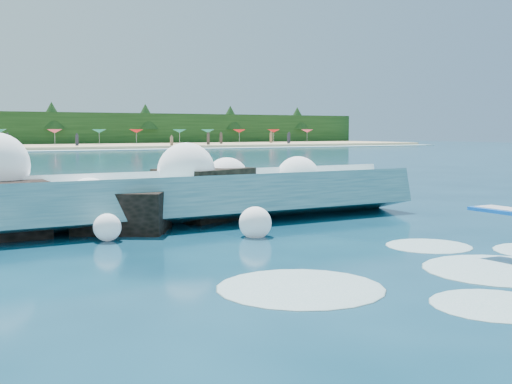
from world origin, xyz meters
The scene contains 5 objects.
ground centered at (0.00, 0.00, 0.00)m, with size 200.00×200.00×0.00m, color #082D42.
breaking_wave centered at (-1.14, 6.74, 0.58)m, with size 19.29×2.95×1.66m.
rock_cluster centered at (-0.23, 6.73, 0.50)m, with size 8.47×3.69×1.59m.
wave_spray centered at (-1.58, 6.74, 1.11)m, with size 15.16×4.66×2.40m.
surf_foam centered at (3.78, -1.14, 0.00)m, with size 9.18×5.51×0.13m.
Camera 1 is at (-4.64, -8.61, 2.38)m, focal length 45.00 mm.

